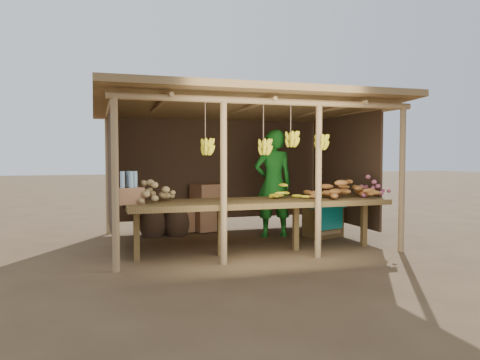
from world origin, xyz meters
name	(u,v)px	position (x,y,z in m)	size (l,w,h in m)	color
ground	(240,242)	(0.00, 0.00, 0.00)	(60.00, 60.00, 0.00)	brown
stall_structure	(239,128)	(-0.01, 0.01, 1.92)	(4.70, 3.50, 2.43)	#9E7C51
counter	(259,204)	(0.00, -0.95, 0.74)	(3.90, 1.05, 0.80)	brown
potato_heap	(151,190)	(-1.60, -0.89, 0.98)	(0.89, 0.54, 0.36)	#9F8452
sweet_potato_heap	(339,186)	(1.34, -0.97, 0.98)	(1.08, 0.65, 0.36)	#A5632A
onion_heap	(369,185)	(1.90, -0.93, 0.98)	(0.76, 0.46, 0.35)	#BA5A72
banana_pile	(289,187)	(0.52, -0.88, 0.97)	(0.52, 0.31, 0.34)	yellow
tomato_basin	(127,195)	(-1.90, -0.60, 0.89)	(0.40, 0.40, 0.21)	navy
bottle_box	(129,191)	(-1.90, -0.95, 0.97)	(0.42, 0.37, 0.45)	#9A6745
vendor	(273,183)	(0.73, 0.32, 0.96)	(0.70, 0.46, 1.92)	#176B1B
tarp_crate	(323,219)	(1.59, 0.06, 0.31)	(0.79, 0.74, 0.77)	brown
carton_stack	(198,211)	(-0.47, 1.20, 0.40)	(1.28, 0.58, 0.90)	#9A6745
burlap_sacks	(165,221)	(-1.14, 0.94, 0.28)	(0.91, 0.48, 0.64)	#412D1E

